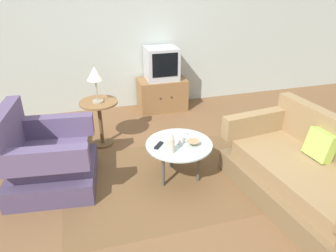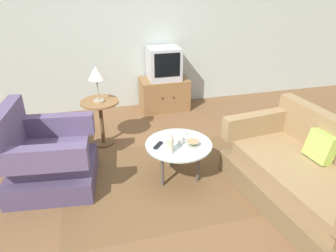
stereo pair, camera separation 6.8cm
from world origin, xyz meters
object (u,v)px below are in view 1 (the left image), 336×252
(couch, at_px, (309,177))
(bowl, at_px, (193,143))
(armchair, at_px, (46,161))
(tv_remote_dark, at_px, (159,145))
(vase, at_px, (171,142))
(coffee_table, at_px, (179,147))
(tv_remote_silver, at_px, (181,133))
(mug, at_px, (181,140))
(tv_stand, at_px, (162,94))
(television, at_px, (161,63))
(table_lamp, at_px, (95,75))
(side_table, at_px, (100,114))

(couch, bearing_deg, bowl, 49.97)
(armchair, xyz_separation_m, tv_remote_dark, (1.19, -0.25, 0.14))
(vase, xyz_separation_m, bowl, (0.27, 0.08, -0.09))
(coffee_table, xyz_separation_m, tv_remote_silver, (0.09, 0.20, 0.05))
(vase, relative_size, tv_remote_silver, 1.52)
(mug, xyz_separation_m, tv_remote_silver, (0.07, 0.20, -0.04))
(tv_stand, height_order, vase, vase)
(coffee_table, bearing_deg, television, 80.48)
(armchair, relative_size, vase, 4.04)
(mug, bearing_deg, vase, -136.27)
(tv_stand, height_order, mug, mug)
(coffee_table, distance_m, table_lamp, 1.40)
(tv_stand, xyz_separation_m, table_lamp, (-1.11, -0.98, 0.72))
(armchair, distance_m, tv_remote_dark, 1.22)
(television, relative_size, vase, 2.11)
(tv_stand, bearing_deg, couch, -73.64)
(mug, bearing_deg, coffee_table, 179.33)
(side_table, height_order, tv_remote_silver, side_table)
(coffee_table, height_order, table_lamp, table_lamp)
(armchair, height_order, television, television)
(armchair, height_order, tv_stand, armchair)
(table_lamp, relative_size, tv_remote_silver, 2.90)
(coffee_table, distance_m, tv_remote_dark, 0.23)
(mug, height_order, bowl, mug)
(coffee_table, height_order, bowl, bowl)
(couch, xyz_separation_m, tv_remote_dark, (-1.36, 0.74, 0.17))
(couch, xyz_separation_m, mug, (-1.11, 0.73, 0.21))
(table_lamp, distance_m, mug, 1.37)
(couch, distance_m, table_lamp, 2.67)
(tv_stand, bearing_deg, armchair, -135.36)
(bowl, bearing_deg, coffee_table, 151.39)
(couch, bearing_deg, tv_stand, 9.71)
(side_table, relative_size, vase, 2.56)
(armchair, xyz_separation_m, tv_stand, (1.75, 1.73, -0.05))
(table_lamp, bearing_deg, television, 41.95)
(armchair, xyz_separation_m, coffee_table, (1.41, -0.26, 0.09))
(tv_stand, bearing_deg, tv_remote_silver, -97.98)
(mug, bearing_deg, side_table, 127.50)
(tv_stand, relative_size, mug, 6.51)
(armchair, bearing_deg, coffee_table, 86.46)
(table_lamp, bearing_deg, tv_remote_dark, -61.37)
(mug, relative_size, bowl, 0.86)
(coffee_table, distance_m, mug, 0.09)
(side_table, bearing_deg, couch, -42.76)
(tv_remote_dark, bearing_deg, vase, -110.64)
(couch, distance_m, bowl, 1.21)
(table_lamp, height_order, mug, table_lamp)
(tv_stand, bearing_deg, bowl, -95.55)
(table_lamp, relative_size, mug, 3.86)
(coffee_table, xyz_separation_m, television, (0.34, 2.00, 0.38))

